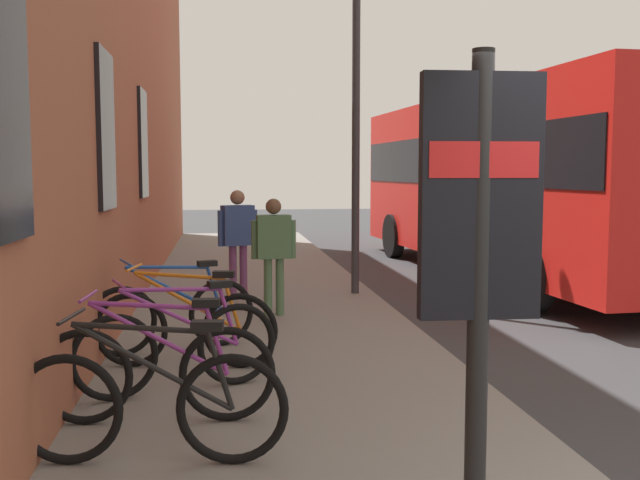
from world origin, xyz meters
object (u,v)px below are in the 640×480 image
object	(u,v)px
transit_info_sign	(480,231)
pedestrian_crossing_street	(274,244)
bicycle_leaning_wall	(157,372)
street_lamp	(356,95)
bicycle_by_door	(151,405)
pedestrian_near_bus	(238,232)
bicycle_far_end	(174,314)
city_bus	(508,175)
bicycle_beside_lamp	(179,347)
bicycle_mid_rack	(186,327)

from	to	relation	value
transit_info_sign	pedestrian_crossing_street	world-z (taller)	transit_info_sign
bicycle_leaning_wall	street_lamp	distance (m)	6.59
bicycle_by_door	pedestrian_near_bus	xyz separation A→B (m)	(6.10, -0.69, 0.58)
bicycle_by_door	bicycle_far_end	bearing A→B (deg)	0.91
bicycle_by_door	bicycle_leaning_wall	world-z (taller)	same
pedestrian_near_bus	city_bus	bearing A→B (deg)	-65.32
street_lamp	transit_info_sign	bearing A→B (deg)	173.57
bicycle_leaning_wall	transit_info_sign	bearing A→B (deg)	-143.84
city_bus	pedestrian_crossing_street	distance (m)	6.03
transit_info_sign	city_bus	size ratio (longest dim) A/B	0.23
bicycle_by_door	city_bus	xyz separation A→B (m)	(8.44, -5.78, 1.41)
bicycle_by_door	street_lamp	xyz separation A→B (m)	(6.28, -2.48, 2.62)
bicycle_beside_lamp	street_lamp	size ratio (longest dim) A/B	0.33
bicycle_by_door	pedestrian_near_bus	distance (m)	6.17
bicycle_beside_lamp	pedestrian_crossing_street	xyz separation A→B (m)	(3.21, -1.03, 0.54)
bicycle_by_door	street_lamp	bearing A→B (deg)	-21.57
city_bus	street_lamp	distance (m)	4.13
bicycle_mid_rack	bicycle_far_end	distance (m)	0.68
bicycle_beside_lamp	bicycle_mid_rack	xyz separation A→B (m)	(0.78, -0.02, 0.00)
bicycle_leaning_wall	street_lamp	size ratio (longest dim) A/B	0.35
bicycle_leaning_wall	pedestrian_near_bus	distance (m)	5.40
transit_info_sign	pedestrian_crossing_street	distance (m)	6.24
transit_info_sign	bicycle_mid_rack	bearing A→B (deg)	21.72
bicycle_far_end	street_lamp	distance (m)	4.92
bicycle_leaning_wall	pedestrian_near_bus	xyz separation A→B (m)	(5.32, -0.72, 0.58)
transit_info_sign	street_lamp	distance (m)	7.92
street_lamp	bicycle_by_door	bearing A→B (deg)	158.43
pedestrian_near_bus	street_lamp	bearing A→B (deg)	-84.39
bicycle_beside_lamp	transit_info_sign	world-z (taller)	transit_info_sign
bicycle_leaning_wall	bicycle_beside_lamp	xyz separation A→B (m)	(0.74, -0.12, 0.00)
transit_info_sign	bicycle_by_door	bearing A→B (deg)	47.73
bicycle_by_door	city_bus	world-z (taller)	city_bus
transit_info_sign	pedestrian_near_bus	xyz separation A→B (m)	(7.56, 0.92, -0.63)
bicycle_mid_rack	bicycle_far_end	size ratio (longest dim) A/B	1.03
street_lamp	bicycle_leaning_wall	bearing A→B (deg)	155.48
bicycle_mid_rack	pedestrian_near_bus	distance (m)	3.89
pedestrian_near_bus	transit_info_sign	bearing A→B (deg)	-173.05
bicycle_mid_rack	bicycle_beside_lamp	bearing A→B (deg)	178.39
bicycle_by_door	bicycle_mid_rack	distance (m)	2.30
city_bus	pedestrian_crossing_street	world-z (taller)	city_bus
bicycle_beside_lamp	pedestrian_near_bus	bearing A→B (deg)	-7.45
bicycle_leaning_wall	bicycle_far_end	bearing A→B (deg)	0.50
bicycle_by_door	city_bus	bearing A→B (deg)	-34.41
bicycle_leaning_wall	transit_info_sign	world-z (taller)	transit_info_sign
bicycle_far_end	pedestrian_near_bus	distance (m)	3.28
transit_info_sign	pedestrian_near_bus	bearing A→B (deg)	6.95
bicycle_beside_lamp	pedestrian_crossing_street	world-z (taller)	pedestrian_crossing_street
pedestrian_near_bus	pedestrian_crossing_street	xyz separation A→B (m)	(-1.38, -0.43, -0.05)
bicycle_beside_lamp	bicycle_far_end	distance (m)	1.45
pedestrian_near_bus	bicycle_far_end	bearing A→B (deg)	166.83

